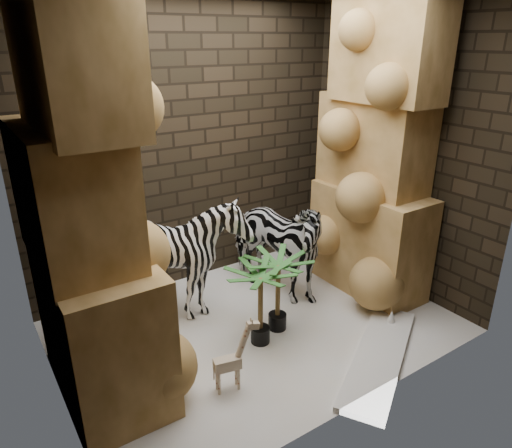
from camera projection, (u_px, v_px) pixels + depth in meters
floor at (257, 326)px, 4.40m from camera, size 3.50×3.50×0.00m
wall_back at (190, 146)px, 4.81m from camera, size 3.50×0.00×3.50m
wall_front at (370, 218)px, 2.88m from camera, size 3.50×0.00×3.50m
wall_left at (28, 214)px, 2.94m from camera, size 0.00×3.00×3.00m
wall_right at (400, 147)px, 4.75m from camera, size 0.00×3.00×3.00m
rock_pillar_left at (84, 204)px, 3.12m from camera, size 0.68×1.30×3.00m
rock_pillar_right at (377, 151)px, 4.58m from camera, size 0.58×1.25×3.00m
zebra_right at (273, 236)px, 4.72m from camera, size 0.85×1.24×1.34m
zebra_left at (181, 262)px, 4.40m from camera, size 1.03×1.26×1.13m
giraffe_toy at (227, 357)px, 3.51m from camera, size 0.33×0.17×0.61m
palm_front at (278, 293)px, 4.24m from camera, size 0.36×0.36×0.75m
palm_back at (260, 306)px, 4.05m from camera, size 0.36×0.36×0.74m
surfboard at (379, 356)px, 3.95m from camera, size 1.50×1.11×0.05m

